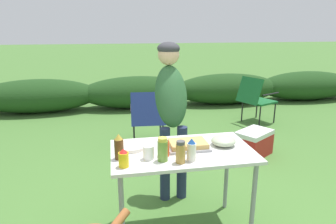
# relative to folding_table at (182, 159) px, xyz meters

# --- Properties ---
(shrub_hedge) EXTENTS (14.40, 0.90, 0.67)m
(shrub_hedge) POSITION_rel_folding_table_xyz_m (-0.00, 4.13, -0.33)
(shrub_hedge) COLOR #1E4219
(shrub_hedge) RESTS_ON ground
(folding_table) EXTENTS (1.10, 0.64, 0.74)m
(folding_table) POSITION_rel_folding_table_xyz_m (0.00, 0.00, 0.00)
(folding_table) COLOR silver
(folding_table) RESTS_ON ground
(food_tray) EXTENTS (0.33, 0.23, 0.06)m
(food_tray) POSITION_rel_folding_table_xyz_m (0.05, 0.03, 0.10)
(food_tray) COLOR #9E9EA3
(food_tray) RESTS_ON folding_table
(plate_stack) EXTENTS (0.24, 0.24, 0.03)m
(plate_stack) POSITION_rel_folding_table_xyz_m (-0.39, 0.12, 0.09)
(plate_stack) COLOR white
(plate_stack) RESTS_ON folding_table
(mixing_bowl) EXTENTS (0.20, 0.20, 0.08)m
(mixing_bowl) POSITION_rel_folding_table_xyz_m (0.35, 0.03, 0.12)
(mixing_bowl) COLOR #ADBC99
(mixing_bowl) RESTS_ON folding_table
(paper_cup_stack) EXTENTS (0.08, 0.08, 0.10)m
(paper_cup_stack) POSITION_rel_folding_table_xyz_m (-0.28, -0.11, 0.13)
(paper_cup_stack) COLOR white
(paper_cup_stack) RESTS_ON folding_table
(mayo_bottle) EXTENTS (0.07, 0.07, 0.17)m
(mayo_bottle) POSITION_rel_folding_table_xyz_m (0.02, -0.20, 0.16)
(mayo_bottle) COLOR silver
(mayo_bottle) RESTS_ON folding_table
(mustard_bottle) EXTENTS (0.07, 0.07, 0.13)m
(mustard_bottle) POSITION_rel_folding_table_xyz_m (-0.46, -0.21, 0.14)
(mustard_bottle) COLOR yellow
(mustard_bottle) RESTS_ON folding_table
(relish_jar) EXTENTS (0.07, 0.07, 0.17)m
(relish_jar) POSITION_rel_folding_table_xyz_m (-0.18, -0.16, 0.16)
(relish_jar) COLOR olive
(relish_jar) RESTS_ON folding_table
(hot_sauce_bottle) EXTENTS (0.07, 0.07, 0.15)m
(hot_sauce_bottle) POSITION_rel_folding_table_xyz_m (-0.15, -0.08, 0.15)
(hot_sauce_bottle) COLOR #CC4214
(hot_sauce_bottle) RESTS_ON folding_table
(beer_bottle) EXTENTS (0.07, 0.07, 0.19)m
(beer_bottle) POSITION_rel_folding_table_xyz_m (-0.49, -0.07, 0.17)
(beer_bottle) COLOR brown
(beer_bottle) RESTS_ON folding_table
(spice_jar) EXTENTS (0.07, 0.07, 0.16)m
(spice_jar) POSITION_rel_folding_table_xyz_m (-0.07, -0.22, 0.16)
(spice_jar) COLOR #B2893D
(spice_jar) RESTS_ON folding_table
(standing_person_in_dark_puffer) EXTENTS (0.32, 0.44, 1.53)m
(standing_person_in_dark_puffer) POSITION_rel_folding_table_xyz_m (0.03, 0.63, 0.31)
(standing_person_in_dark_puffer) COLOR #232D4C
(standing_person_in_dark_puffer) RESTS_ON ground
(camp_chair_green_behind_table) EXTENTS (0.51, 0.62, 0.83)m
(camp_chair_green_behind_table) POSITION_rel_folding_table_xyz_m (-0.05, 1.87, -0.20)
(camp_chair_green_behind_table) COLOR navy
(camp_chair_green_behind_table) RESTS_ON ground
(camp_chair_near_hedge) EXTENTS (0.72, 0.66, 0.83)m
(camp_chair_near_hedge) POSITION_rel_folding_table_xyz_m (1.95, 2.65, -0.20)
(camp_chair_near_hedge) COLOR #19602D
(camp_chair_near_hedge) RESTS_ON ground
(cooler_box) EXTENTS (0.58, 0.53, 0.34)m
(cooler_box) POSITION_rel_folding_table_xyz_m (1.31, 1.35, -0.49)
(cooler_box) COLOR #B21E1E
(cooler_box) RESTS_ON ground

